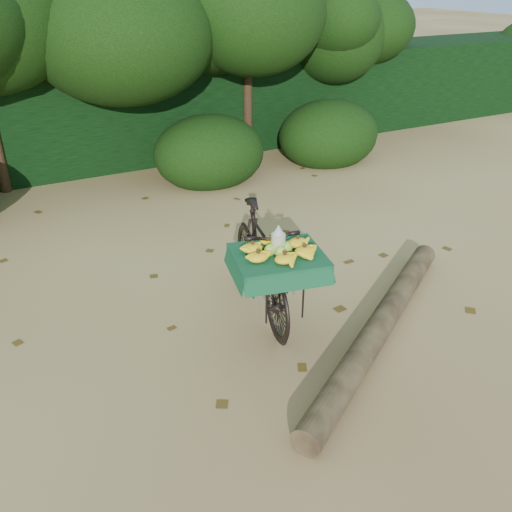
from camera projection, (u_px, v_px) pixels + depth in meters
ground at (240, 327)px, 5.72m from camera, size 80.00×80.00×0.00m
vendor_bicycle at (261, 261)px, 5.73m from camera, size 1.08×2.03×1.18m
fallen_log at (380, 325)px, 5.51m from camera, size 3.16×2.17×0.26m
hedge_backdrop at (94, 115)px, 10.23m from camera, size 26.00×1.80×1.80m
tree_row at (55, 62)px, 8.83m from camera, size 14.50×2.00×4.00m
bush_clumps at (155, 164)px, 9.08m from camera, size 8.80×1.70×0.90m
leaf_litter at (215, 297)px, 6.22m from camera, size 7.00×7.30×0.01m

